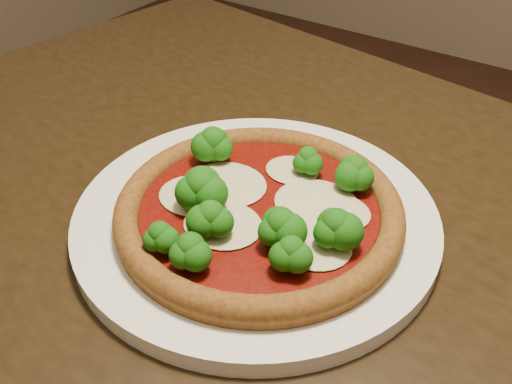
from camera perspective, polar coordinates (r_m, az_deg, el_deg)
The scene contains 3 objects.
dining_table at distance 0.62m, azimuth 7.29°, elevation -11.80°, with size 1.39×0.95×0.75m.
plate at distance 0.56m, azimuth 0.00°, elevation -2.53°, with size 0.35×0.35×0.02m, color white.
pizza at distance 0.53m, azimuth 0.23°, elevation -1.58°, with size 0.27×0.27×0.06m.
Camera 1 is at (0.34, -0.59, 1.12)m, focal length 40.00 mm.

